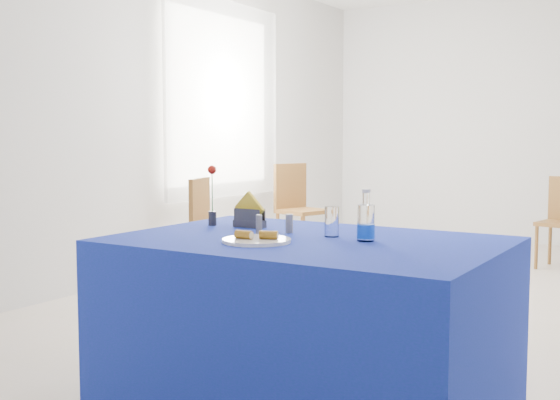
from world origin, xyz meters
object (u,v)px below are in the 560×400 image
at_px(blue_table, 307,326).
at_px(chair_win_b, 297,203).
at_px(plate, 257,240).
at_px(water_bottle, 366,224).
at_px(chair_win_a, 211,222).

xyz_separation_m(blue_table, chair_win_b, (-2.07, 3.46, 0.16)).
distance_m(plate, water_bottle, 0.46).
bearing_deg(chair_win_a, chair_win_b, -15.58).
distance_m(plate, blue_table, 0.45).
relative_size(chair_win_a, chair_win_b, 0.92).
bearing_deg(chair_win_b, water_bottle, -129.30).
relative_size(blue_table, chair_win_a, 1.87).
distance_m(water_bottle, chair_win_a, 3.01).
height_order(blue_table, chair_win_b, chair_win_b).
bearing_deg(blue_table, chair_win_b, 120.83).
xyz_separation_m(water_bottle, chair_win_b, (-2.30, 3.39, -0.29)).
bearing_deg(water_bottle, blue_table, -163.65).
height_order(plate, chair_win_a, chair_win_a).
distance_m(blue_table, chair_win_a, 2.86).
xyz_separation_m(blue_table, chair_win_a, (-2.04, 2.00, 0.11)).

